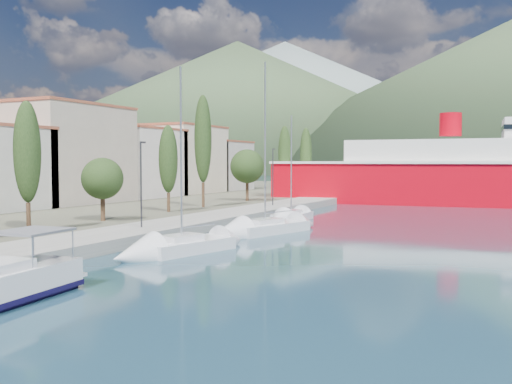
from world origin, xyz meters
The scene contains 9 objects.
ground centered at (0.00, 120.00, 0.00)m, with size 1400.00×1400.00×0.00m, color #1D3C4D.
quay centered at (-9.00, 26.00, 0.40)m, with size 5.00×88.00×0.80m, color gray.
land_strip centered at (-47.00, 36.00, 0.35)m, with size 70.00×148.00×0.70m, color #565644.
town_buildings centered at (-32.00, 36.91, 5.57)m, with size 9.20×69.20×11.30m.
tree_row centered at (-14.99, 32.80, 5.84)m, with size 4.10×61.52×11.70m.
lamp_posts centered at (-9.00, 15.00, 4.08)m, with size 0.15×43.82×6.06m.
sailboat_near centered at (-3.25, 8.12, 0.32)m, with size 4.49×8.69×11.97m.
sailboat_mid centered at (-2.79, 18.49, 0.33)m, with size 5.21×9.95×13.86m.
sailboat_far centered at (-3.97, 28.48, 0.30)m, with size 2.37×7.20×10.55m.
Camera 1 is at (15.59, -18.71, 5.40)m, focal length 40.00 mm.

